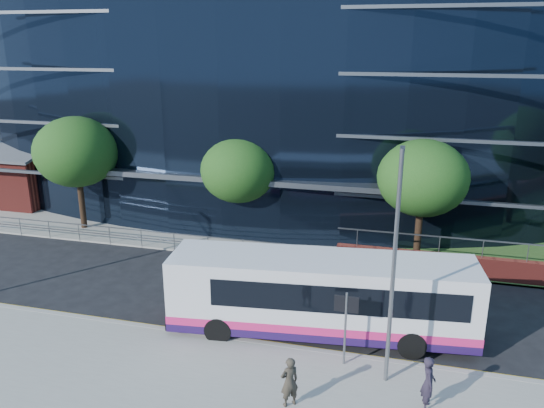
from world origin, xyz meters
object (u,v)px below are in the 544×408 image
(brick_pavilion, at_px, (9,173))
(streetlight_east, at_px, (394,263))
(tree_far_a, at_px, (76,152))
(pedestrian_b, at_px, (289,382))
(tree_far_b, at_px, (238,171))
(street_sign, at_px, (346,313))
(tree_far_c, at_px, (423,178))
(city_bus, at_px, (324,295))
(pedestrian, at_px, (428,383))

(brick_pavilion, relative_size, streetlight_east, 1.08)
(tree_far_a, bearing_deg, pedestrian_b, -39.52)
(tree_far_b, relative_size, pedestrian_b, 3.57)
(tree_far_a, xyz_separation_m, streetlight_east, (19.00, -11.17, -0.42))
(street_sign, bearing_deg, brick_pavilion, 150.35)
(tree_far_b, relative_size, tree_far_c, 0.93)
(brick_pavilion, bearing_deg, pedestrian_b, -35.31)
(tree_far_a, height_order, streetlight_east, streetlight_east)
(tree_far_c, distance_m, city_bus, 9.69)
(streetlight_east, distance_m, city_bus, 4.61)
(tree_far_b, xyz_separation_m, pedestrian, (10.31, -12.82, -3.17))
(brick_pavilion, xyz_separation_m, pedestrian_b, (25.11, -17.78, -0.94))
(street_sign, distance_m, tree_far_a, 20.63)
(tree_far_a, distance_m, pedestrian_b, 21.24)
(brick_pavilion, bearing_deg, streetlight_east, -29.24)
(street_sign, height_order, tree_far_a, tree_far_a)
(tree_far_c, bearing_deg, brick_pavilion, 171.18)
(streetlight_east, xyz_separation_m, pedestrian_b, (-2.89, -2.11, -3.44))
(pedestrian, relative_size, pedestrian_b, 1.05)
(pedestrian, bearing_deg, street_sign, 51.88)
(streetlight_east, bearing_deg, tree_far_c, 84.89)
(brick_pavilion, relative_size, tree_far_b, 1.42)
(brick_pavilion, height_order, tree_far_a, tree_far_a)
(tree_far_a, height_order, city_bus, tree_far_a)
(city_bus, bearing_deg, brick_pavilion, 146.46)
(tree_far_a, distance_m, tree_far_b, 10.03)
(tree_far_a, relative_size, pedestrian, 3.91)
(streetlight_east, bearing_deg, city_bus, 134.67)
(city_bus, height_order, pedestrian_b, city_bus)
(street_sign, xyz_separation_m, tree_far_a, (-17.50, 10.59, 2.71))
(streetlight_east, relative_size, pedestrian, 4.48)
(brick_pavilion, bearing_deg, tree_far_c, -8.82)
(pedestrian_b, bearing_deg, pedestrian, 153.39)
(brick_pavilion, xyz_separation_m, pedestrian, (29.31, -16.81, -0.89))
(streetlight_east, bearing_deg, tree_far_a, 149.54)
(tree_far_c, height_order, city_bus, tree_far_c)
(tree_far_c, height_order, pedestrian, tree_far_c)
(tree_far_a, relative_size, streetlight_east, 0.87)
(tree_far_a, height_order, pedestrian_b, tree_far_a)
(tree_far_c, bearing_deg, tree_far_b, 177.14)
(tree_far_a, xyz_separation_m, pedestrian_b, (16.11, -13.29, -3.86))
(tree_far_c, xyz_separation_m, pedestrian_b, (-3.89, -13.29, -3.54))
(brick_pavilion, distance_m, city_bus, 28.54)
(brick_pavilion, relative_size, street_sign, 3.07)
(streetlight_east, height_order, city_bus, streetlight_east)
(city_bus, bearing_deg, pedestrian_b, -99.76)
(tree_far_b, xyz_separation_m, city_bus, (6.39, -9.03, -2.51))
(streetlight_east, xyz_separation_m, city_bus, (-2.61, 2.64, -2.74))
(street_sign, relative_size, tree_far_a, 0.40)
(tree_far_c, relative_size, city_bus, 0.54)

